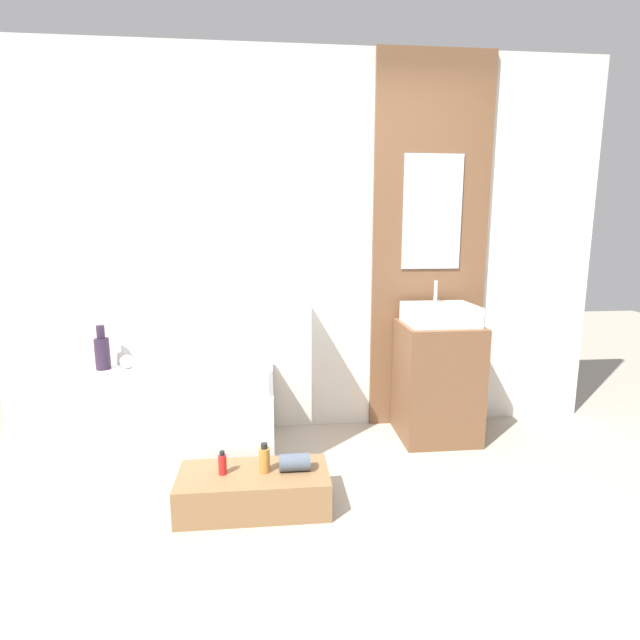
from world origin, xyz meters
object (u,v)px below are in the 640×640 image
(wooden_step_bench, at_px, (254,490))
(sink, at_px, (440,314))
(vase_tall_dark, at_px, (102,351))
(vase_round_light, at_px, (127,362))
(bottle_soap_secondary, at_px, (264,459))
(bathtub, at_px, (176,418))
(bottle_soap_primary, at_px, (222,464))

(wooden_step_bench, bearing_deg, sink, 32.42)
(vase_tall_dark, distance_m, vase_round_light, 0.17)
(vase_tall_dark, height_order, bottle_soap_secondary, vase_tall_dark)
(vase_tall_dark, height_order, vase_round_light, vase_tall_dark)
(sink, height_order, vase_tall_dark, sink)
(vase_tall_dark, distance_m, bottle_soap_secondary, 1.48)
(vase_tall_dark, relative_size, vase_round_light, 3.27)
(wooden_step_bench, height_order, bottle_soap_secondary, bottle_soap_secondary)
(bathtub, xyz_separation_m, vase_round_light, (-0.36, 0.30, 0.30))
(bottle_soap_secondary, bearing_deg, bottle_soap_primary, -180.00)
(bottle_soap_primary, height_order, bottle_soap_secondary, bottle_soap_secondary)
(wooden_step_bench, xyz_separation_m, bottle_soap_secondary, (0.06, 0.00, 0.17))
(sink, xyz_separation_m, bottle_soap_secondary, (-1.17, -0.78, -0.60))
(bathtub, height_order, vase_round_light, vase_round_light)
(bathtub, bearing_deg, vase_tall_dark, 149.68)
(bathtub, xyz_separation_m, wooden_step_bench, (0.50, -0.65, -0.15))
(bottle_soap_secondary, bearing_deg, vase_tall_dark, 138.46)
(sink, distance_m, vase_round_light, 2.12)
(bathtub, bearing_deg, sink, 4.37)
(wooden_step_bench, distance_m, sink, 1.65)
(sink, height_order, bottle_soap_primary, sink)
(sink, distance_m, bottle_soap_primary, 1.71)
(wooden_step_bench, height_order, vase_round_light, vase_round_light)
(bathtub, height_order, sink, sink)
(vase_round_light, xyz_separation_m, bottle_soap_primary, (0.71, -0.95, -0.30))
(bottle_soap_primary, relative_size, bottle_soap_secondary, 0.80)
(wooden_step_bench, distance_m, bottle_soap_secondary, 0.18)
(wooden_step_bench, xyz_separation_m, vase_tall_dark, (-1.02, 0.95, 0.53))
(bottle_soap_secondary, bearing_deg, vase_round_light, 133.97)
(sink, distance_m, bottle_soap_secondary, 1.53)
(vase_tall_dark, bearing_deg, bottle_soap_primary, -47.88)
(bathtub, bearing_deg, wooden_step_bench, -52.40)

